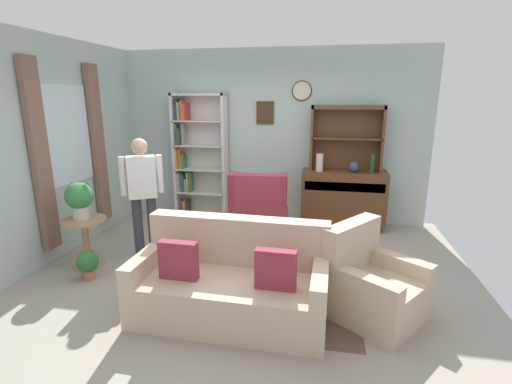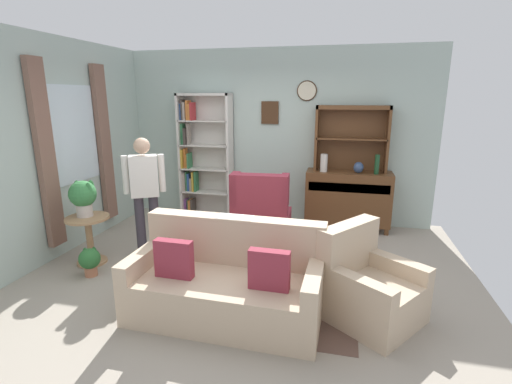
{
  "view_description": "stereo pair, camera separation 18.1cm",
  "coord_description": "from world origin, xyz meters",
  "px_view_note": "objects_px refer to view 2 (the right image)",
  "views": [
    {
      "loc": [
        0.9,
        -4.0,
        2.06
      ],
      "look_at": [
        0.1,
        0.2,
        0.95
      ],
      "focal_mm": 26.12,
      "sensor_mm": 36.0,
      "label": 1
    },
    {
      "loc": [
        1.08,
        -3.96,
        2.06
      ],
      "look_at": [
        0.1,
        0.2,
        0.95
      ],
      "focal_mm": 26.12,
      "sensor_mm": 36.0,
      "label": 2
    }
  ],
  "objects_px": {
    "couch_floral": "(227,284)",
    "wingback_chair": "(261,218)",
    "bottle_wine": "(377,164)",
    "sideboard_hutch": "(352,129)",
    "sideboard": "(348,197)",
    "plant_stand": "(89,235)",
    "armchair_floral": "(368,290)",
    "vase_tall": "(324,163)",
    "vase_round": "(359,168)",
    "person_reading": "(145,189)",
    "potted_plant_small": "(90,260)",
    "potted_plant_large": "(83,195)",
    "bookshelf": "(202,157)"
  },
  "relations": [
    {
      "from": "couch_floral",
      "to": "wingback_chair",
      "type": "distance_m",
      "value": 1.83
    },
    {
      "from": "bottle_wine",
      "to": "sideboard_hutch",
      "type": "bearing_deg",
      "value": 153.04
    },
    {
      "from": "sideboard",
      "to": "plant_stand",
      "type": "relative_size",
      "value": 2.13
    },
    {
      "from": "sideboard_hutch",
      "to": "armchair_floral",
      "type": "distance_m",
      "value": 2.91
    },
    {
      "from": "bottle_wine",
      "to": "wingback_chair",
      "type": "xyz_separation_m",
      "value": [
        -1.58,
        -0.83,
        -0.68
      ]
    },
    {
      "from": "vase_tall",
      "to": "couch_floral",
      "type": "bearing_deg",
      "value": -105.33
    },
    {
      "from": "bottle_wine",
      "to": "vase_round",
      "type": "bearing_deg",
      "value": 175.05
    },
    {
      "from": "plant_stand",
      "to": "armchair_floral",
      "type": "bearing_deg",
      "value": -7.68
    },
    {
      "from": "sideboard",
      "to": "person_reading",
      "type": "distance_m",
      "value": 3.07
    },
    {
      "from": "vase_tall",
      "to": "bottle_wine",
      "type": "bearing_deg",
      "value": -0.66
    },
    {
      "from": "sideboard",
      "to": "potted_plant_small",
      "type": "xyz_separation_m",
      "value": [
        -2.93,
        -2.36,
        -0.31
      ]
    },
    {
      "from": "bottle_wine",
      "to": "plant_stand",
      "type": "xyz_separation_m",
      "value": [
        -3.53,
        -1.97,
        -0.69
      ]
    },
    {
      "from": "armchair_floral",
      "to": "plant_stand",
      "type": "xyz_separation_m",
      "value": [
        -3.34,
        0.45,
        0.09
      ]
    },
    {
      "from": "vase_tall",
      "to": "potted_plant_small",
      "type": "bearing_deg",
      "value": -138.02
    },
    {
      "from": "person_reading",
      "to": "potted_plant_large",
      "type": "bearing_deg",
      "value": -152.1
    },
    {
      "from": "sideboard",
      "to": "plant_stand",
      "type": "xyz_separation_m",
      "value": [
        -3.14,
        -2.05,
        -0.13
      ]
    },
    {
      "from": "potted_plant_small",
      "to": "wingback_chair",
      "type": "bearing_deg",
      "value": 39.67
    },
    {
      "from": "couch_floral",
      "to": "potted_plant_large",
      "type": "height_order",
      "value": "potted_plant_large"
    },
    {
      "from": "bookshelf",
      "to": "potted_plant_small",
      "type": "relative_size",
      "value": 6.24
    },
    {
      "from": "couch_floral",
      "to": "person_reading",
      "type": "distance_m",
      "value": 1.87
    },
    {
      "from": "sideboard_hutch",
      "to": "armchair_floral",
      "type": "bearing_deg",
      "value": -85.76
    },
    {
      "from": "sideboard",
      "to": "bottle_wine",
      "type": "bearing_deg",
      "value": -12.89
    },
    {
      "from": "person_reading",
      "to": "vase_tall",
      "type": "bearing_deg",
      "value": 36.79
    },
    {
      "from": "armchair_floral",
      "to": "potted_plant_large",
      "type": "relative_size",
      "value": 2.39
    },
    {
      "from": "vase_round",
      "to": "bottle_wine",
      "type": "bearing_deg",
      "value": -4.95
    },
    {
      "from": "armchair_floral",
      "to": "person_reading",
      "type": "relative_size",
      "value": 0.69
    },
    {
      "from": "bottle_wine",
      "to": "person_reading",
      "type": "xyz_separation_m",
      "value": [
        -2.93,
        -1.6,
        -0.16
      ]
    },
    {
      "from": "potted_plant_small",
      "to": "vase_tall",
      "type": "bearing_deg",
      "value": 41.98
    },
    {
      "from": "plant_stand",
      "to": "potted_plant_small",
      "type": "bearing_deg",
      "value": -55.13
    },
    {
      "from": "vase_tall",
      "to": "person_reading",
      "type": "relative_size",
      "value": 0.18
    },
    {
      "from": "sideboard_hutch",
      "to": "vase_tall",
      "type": "height_order",
      "value": "sideboard_hutch"
    },
    {
      "from": "vase_round",
      "to": "plant_stand",
      "type": "bearing_deg",
      "value": -148.72
    },
    {
      "from": "bottle_wine",
      "to": "wingback_chair",
      "type": "height_order",
      "value": "bottle_wine"
    },
    {
      "from": "armchair_floral",
      "to": "person_reading",
      "type": "xyz_separation_m",
      "value": [
        -2.73,
        0.82,
        0.62
      ]
    },
    {
      "from": "bookshelf",
      "to": "potted_plant_small",
      "type": "distance_m",
      "value": 2.64
    },
    {
      "from": "bottle_wine",
      "to": "wingback_chair",
      "type": "distance_m",
      "value": 1.91
    },
    {
      "from": "vase_tall",
      "to": "wingback_chair",
      "type": "height_order",
      "value": "vase_tall"
    },
    {
      "from": "vase_tall",
      "to": "armchair_floral",
      "type": "height_order",
      "value": "vase_tall"
    },
    {
      "from": "sideboard_hutch",
      "to": "wingback_chair",
      "type": "xyz_separation_m",
      "value": [
        -1.19,
        -1.03,
        -1.18
      ]
    },
    {
      "from": "bookshelf",
      "to": "potted_plant_large",
      "type": "distance_m",
      "value": 2.25
    },
    {
      "from": "sideboard_hutch",
      "to": "potted_plant_large",
      "type": "height_order",
      "value": "sideboard_hutch"
    },
    {
      "from": "armchair_floral",
      "to": "plant_stand",
      "type": "bearing_deg",
      "value": 172.32
    },
    {
      "from": "vase_round",
      "to": "armchair_floral",
      "type": "xyz_separation_m",
      "value": [
        0.06,
        -2.44,
        -0.72
      ]
    },
    {
      "from": "armchair_floral",
      "to": "potted_plant_large",
      "type": "xyz_separation_m",
      "value": [
        -3.38,
        0.48,
        0.59
      ]
    },
    {
      "from": "sideboard_hutch",
      "to": "potted_plant_large",
      "type": "distance_m",
      "value": 3.9
    },
    {
      "from": "plant_stand",
      "to": "wingback_chair",
      "type": "bearing_deg",
      "value": 30.13
    },
    {
      "from": "wingback_chair",
      "to": "potted_plant_large",
      "type": "xyz_separation_m",
      "value": [
        -2.0,
        -1.11,
        0.49
      ]
    },
    {
      "from": "bookshelf",
      "to": "armchair_floral",
      "type": "height_order",
      "value": "bookshelf"
    },
    {
      "from": "sideboard",
      "to": "person_reading",
      "type": "bearing_deg",
      "value": -146.4
    },
    {
      "from": "armchair_floral",
      "to": "potted_plant_small",
      "type": "height_order",
      "value": "armchair_floral"
    }
  ]
}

